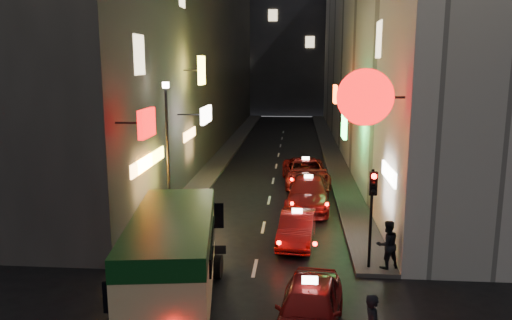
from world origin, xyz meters
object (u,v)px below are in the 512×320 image
(minibus, at_px, (173,250))
(taxi_near, at_px, (309,304))
(traffic_light, at_px, (372,198))
(lamp_post, at_px, (168,143))

(minibus, relative_size, taxi_near, 1.23)
(traffic_light, height_order, lamp_post, lamp_post)
(minibus, xyz_separation_m, lamp_post, (-2.03, 7.47, 1.96))
(minibus, bearing_deg, taxi_near, -17.09)
(minibus, bearing_deg, traffic_light, 25.52)
(taxi_near, relative_size, traffic_light, 1.57)
(traffic_light, relative_size, lamp_post, 0.56)
(taxi_near, xyz_separation_m, lamp_post, (-6.02, 8.70, 2.89))
(taxi_near, xyz_separation_m, traffic_light, (2.18, 4.17, 1.85))
(taxi_near, height_order, traffic_light, traffic_light)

